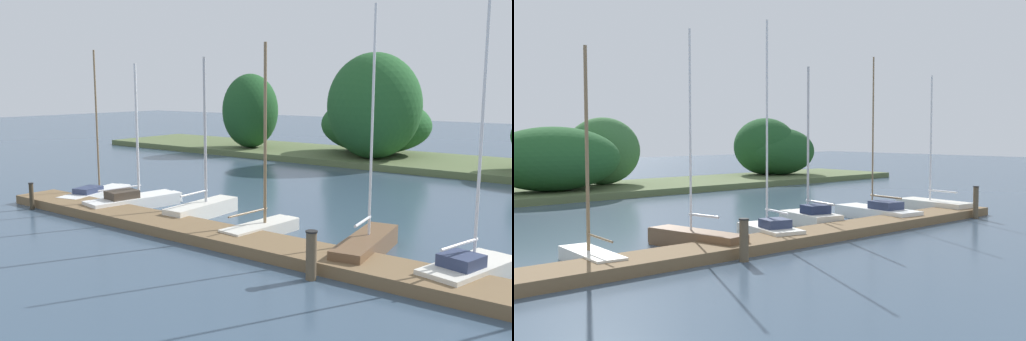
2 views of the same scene
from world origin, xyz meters
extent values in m
cube|color=brown|center=(0.00, 13.70, 0.17)|extent=(30.22, 1.80, 0.35)
ellipsoid|color=#235628|center=(-9.54, 35.63, 2.34)|extent=(7.70, 6.00, 3.87)
ellipsoid|color=#235628|center=(-8.38, 33.01, 3.73)|extent=(5.98, 5.60, 6.66)
ellipsoid|color=#1E4C23|center=(-18.52, 33.30, 3.14)|extent=(4.03, 4.40, 5.48)
cube|color=white|center=(-13.25, 15.48, 0.18)|extent=(1.94, 3.89, 0.36)
cube|color=white|center=(-13.67, 17.12, 0.16)|extent=(0.79, 1.05, 0.31)
cube|color=#2D3856|center=(-13.14, 15.03, 0.48)|extent=(1.04, 1.28, 0.24)
cylinder|color=#7F6647|center=(-13.32, 15.75, 3.44)|extent=(0.08, 0.08, 6.14)
cube|color=white|center=(-10.40, 15.21, 0.24)|extent=(1.80, 4.01, 0.49)
cube|color=white|center=(-10.10, 16.93, 0.22)|extent=(0.79, 1.06, 0.41)
cube|color=#3D3328|center=(-10.48, 14.73, 0.64)|extent=(1.06, 1.29, 0.32)
cylinder|color=silver|center=(-10.35, 15.50, 3.17)|extent=(0.10, 0.10, 5.36)
cylinder|color=silver|center=(-10.49, 14.66, 0.92)|extent=(0.38, 1.88, 0.06)
cube|color=silver|center=(-7.11, 15.81, 0.28)|extent=(1.07, 3.43, 0.56)
cube|color=silver|center=(-7.19, 17.33, 0.25)|extent=(0.54, 0.87, 0.47)
cylinder|color=#B7B7BC|center=(-7.12, 16.06, 3.29)|extent=(0.11, 0.11, 5.47)
cylinder|color=#B7B7BC|center=(-7.09, 15.39, 1.00)|extent=(0.15, 1.50, 0.07)
cube|color=silver|center=(-3.71, 15.03, 0.21)|extent=(1.19, 3.10, 0.42)
cube|color=silver|center=(-3.58, 16.38, 0.19)|extent=(0.57, 0.80, 0.36)
cylinder|color=#7F6647|center=(-3.69, 15.25, 3.39)|extent=(0.10, 0.10, 5.94)
cylinder|color=#7F6647|center=(-3.76, 14.45, 0.89)|extent=(0.24, 1.79, 0.07)
cube|color=brown|center=(0.11, 15.09, 0.30)|extent=(1.48, 3.86, 0.60)
cube|color=brown|center=(-0.15, 16.77, 0.27)|extent=(0.64, 1.01, 0.51)
cylinder|color=silver|center=(0.07, 15.37, 3.92)|extent=(0.07, 0.07, 6.65)
cylinder|color=silver|center=(0.16, 14.78, 1.13)|extent=(0.28, 1.33, 0.08)
cube|color=silver|center=(3.15, 14.81, 0.24)|extent=(1.88, 3.21, 0.48)
cube|color=silver|center=(3.48, 16.13, 0.21)|extent=(0.82, 0.89, 0.40)
cube|color=#2D3856|center=(3.06, 14.45, 0.63)|extent=(1.09, 1.09, 0.31)
cylinder|color=silver|center=(3.20, 15.03, 4.16)|extent=(0.08, 0.08, 7.38)
cylinder|color=silver|center=(3.03, 14.34, 1.07)|extent=(0.46, 1.56, 0.08)
cylinder|color=#3D3323|center=(-13.52, 12.59, 0.53)|extent=(0.17, 0.17, 1.05)
cylinder|color=black|center=(-13.52, 12.59, 1.07)|extent=(0.20, 0.20, 0.04)
cylinder|color=brown|center=(-0.11, 12.45, 0.63)|extent=(0.28, 0.28, 1.26)
cylinder|color=black|center=(-0.11, 12.45, 1.28)|extent=(0.32, 0.32, 0.04)
camera|label=1|loc=(7.17, 0.70, 4.95)|focal=38.93mm
camera|label=2|loc=(-12.42, -1.94, 3.91)|focal=44.96mm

